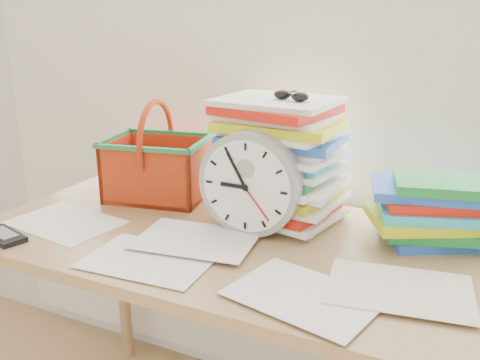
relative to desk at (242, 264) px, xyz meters
The scene contains 9 objects.
curtain 0.73m from the desk, 90.00° to the left, with size 2.40×0.01×2.50m, color white.
desk is the anchor object (origin of this frame).
paper_stack 0.30m from the desk, 81.79° to the left, with size 0.33×0.28×0.33m, color white, non-canonical shape.
clock 0.21m from the desk, 80.96° to the left, with size 0.27×0.27×0.05m, color gray.
sunglasses 0.46m from the desk, 71.47° to the left, with size 0.12×0.10×0.03m, color black, non-canonical shape.
book_stack 0.50m from the desk, 23.98° to the left, with size 0.28×0.21×0.17m, color white, non-canonical shape.
basket 0.47m from the desk, 155.36° to the left, with size 0.30×0.23×0.30m, color red, non-canonical shape.
calculator 0.62m from the desk, 153.44° to the right, with size 0.14×0.06×0.01m, color black.
scattered_papers 0.08m from the desk, ahead, with size 1.26×0.42×0.02m, color white, non-canonical shape.
Camera 1 is at (0.55, 0.46, 1.31)m, focal length 40.00 mm.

